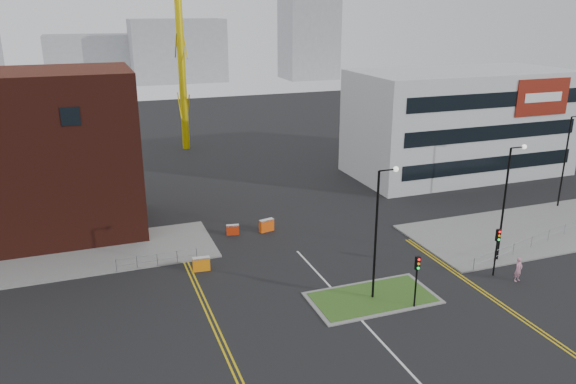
# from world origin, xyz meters

# --- Properties ---
(ground) EXTENTS (200.00, 200.00, 0.00)m
(ground) POSITION_xyz_m (0.00, 0.00, 0.00)
(ground) COLOR black
(ground) RESTS_ON ground
(pavement_left) EXTENTS (28.00, 8.00, 0.12)m
(pavement_left) POSITION_xyz_m (-20.00, 22.00, 0.06)
(pavement_left) COLOR slate
(pavement_left) RESTS_ON ground
(pavement_right) EXTENTS (24.00, 10.00, 0.12)m
(pavement_right) POSITION_xyz_m (22.00, 14.00, 0.06)
(pavement_right) COLOR slate
(pavement_right) RESTS_ON ground
(island_kerb) EXTENTS (8.60, 4.60, 0.08)m
(island_kerb) POSITION_xyz_m (2.00, 8.00, 0.04)
(island_kerb) COLOR slate
(island_kerb) RESTS_ON ground
(grass_island) EXTENTS (8.00, 4.00, 0.12)m
(grass_island) POSITION_xyz_m (2.00, 8.00, 0.06)
(grass_island) COLOR #2B511B
(grass_island) RESTS_ON ground
(office_block) EXTENTS (25.00, 12.20, 12.00)m
(office_block) POSITION_xyz_m (26.01, 31.97, 6.00)
(office_block) COLOR silver
(office_block) RESTS_ON ground
(streetlamp_island) EXTENTS (1.46, 0.36, 9.18)m
(streetlamp_island) POSITION_xyz_m (2.22, 8.00, 5.41)
(streetlamp_island) COLOR black
(streetlamp_island) RESTS_ON ground
(streetlamp_right_near) EXTENTS (1.46, 0.36, 9.18)m
(streetlamp_right_near) POSITION_xyz_m (14.22, 10.00, 5.41)
(streetlamp_right_near) COLOR black
(streetlamp_right_near) RESTS_ON ground
(streetlamp_right_far) EXTENTS (1.46, 0.36, 9.18)m
(streetlamp_right_far) POSITION_xyz_m (28.22, 18.00, 5.41)
(streetlamp_right_far) COLOR black
(streetlamp_right_far) RESTS_ON ground
(traffic_light_island) EXTENTS (0.28, 0.33, 3.65)m
(traffic_light_island) POSITION_xyz_m (4.00, 5.98, 2.57)
(traffic_light_island) COLOR black
(traffic_light_island) RESTS_ON ground
(traffic_light_right) EXTENTS (0.28, 0.33, 3.65)m
(traffic_light_right) POSITION_xyz_m (12.00, 7.98, 2.57)
(traffic_light_right) COLOR black
(traffic_light_right) RESTS_ON ground
(railing_left) EXTENTS (6.05, 0.05, 1.10)m
(railing_left) POSITION_xyz_m (-11.00, 18.00, 0.74)
(railing_left) COLOR gray
(railing_left) RESTS_ON ground
(railing_right) EXTENTS (19.05, 5.05, 1.10)m
(railing_right) POSITION_xyz_m (20.50, 11.50, 0.78)
(railing_right) COLOR gray
(railing_right) RESTS_ON ground
(centre_line) EXTENTS (0.15, 30.00, 0.01)m
(centre_line) POSITION_xyz_m (0.00, 2.00, 0.01)
(centre_line) COLOR silver
(centre_line) RESTS_ON ground
(yellow_left_a) EXTENTS (0.12, 24.00, 0.01)m
(yellow_left_a) POSITION_xyz_m (-9.00, 10.00, 0.01)
(yellow_left_a) COLOR gold
(yellow_left_a) RESTS_ON ground
(yellow_left_b) EXTENTS (0.12, 24.00, 0.01)m
(yellow_left_b) POSITION_xyz_m (-8.70, 10.00, 0.01)
(yellow_left_b) COLOR gold
(yellow_left_b) RESTS_ON ground
(yellow_right_a) EXTENTS (0.12, 20.00, 0.01)m
(yellow_right_a) POSITION_xyz_m (9.50, 6.00, 0.01)
(yellow_right_a) COLOR gold
(yellow_right_a) RESTS_ON ground
(yellow_right_b) EXTENTS (0.12, 20.00, 0.01)m
(yellow_right_b) POSITION_xyz_m (9.80, 6.00, 0.01)
(yellow_right_b) COLOR gold
(yellow_right_b) RESTS_ON ground
(skyline_b) EXTENTS (24.00, 12.00, 16.00)m
(skyline_b) POSITION_xyz_m (10.00, 130.00, 8.00)
(skyline_b) COLOR gray
(skyline_b) RESTS_ON ground
(skyline_c) EXTENTS (14.00, 12.00, 28.00)m
(skyline_c) POSITION_xyz_m (45.00, 125.00, 14.00)
(skyline_c) COLOR gray
(skyline_c) RESTS_ON ground
(skyline_d) EXTENTS (30.00, 12.00, 12.00)m
(skyline_d) POSITION_xyz_m (-8.00, 140.00, 6.00)
(skyline_d) COLOR gray
(skyline_d) RESTS_ON ground
(pedestrian) EXTENTS (0.75, 0.58, 1.82)m
(pedestrian) POSITION_xyz_m (13.03, 6.69, 0.91)
(pedestrian) COLOR pink
(pedestrian) RESTS_ON ground
(barrier_left) EXTENTS (1.30, 0.53, 1.07)m
(barrier_left) POSITION_xyz_m (-8.00, 16.22, 0.58)
(barrier_left) COLOR orange
(barrier_left) RESTS_ON ground
(barrier_mid) EXTENTS (1.12, 0.53, 0.91)m
(barrier_mid) POSITION_xyz_m (-4.00, 22.19, 0.49)
(barrier_mid) COLOR red
(barrier_mid) RESTS_ON ground
(barrier_right) EXTENTS (1.38, 0.73, 1.10)m
(barrier_right) POSITION_xyz_m (-1.00, 21.93, 0.60)
(barrier_right) COLOR #F5540D
(barrier_right) RESTS_ON ground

